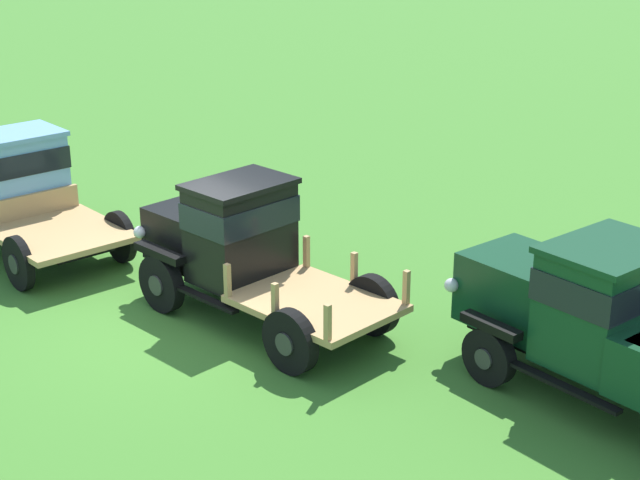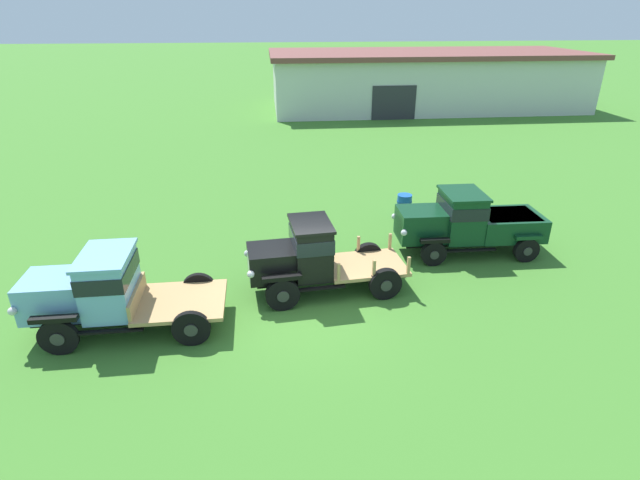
{
  "view_description": "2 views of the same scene",
  "coord_description": "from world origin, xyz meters",
  "px_view_note": "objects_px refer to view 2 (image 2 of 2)",
  "views": [
    {
      "loc": [
        11.52,
        -7.13,
        6.41
      ],
      "look_at": [
        0.59,
        2.16,
        1.0
      ],
      "focal_mm": 55.0,
      "sensor_mm": 36.0,
      "label": 1
    },
    {
      "loc": [
        -0.85,
        -11.46,
        7.35
      ],
      "look_at": [
        0.59,
        2.16,
        1.0
      ],
      "focal_mm": 28.0,
      "sensor_mm": 36.0,
      "label": 2
    }
  ],
  "objects_px": {
    "vintage_truck_midrow_center": "(468,221)",
    "oil_drum_beside_row": "(404,206)",
    "vintage_truck_foreground_near": "(103,290)",
    "vintage_truck_second_in_line": "(309,256)",
    "farm_shed": "(425,80)"
  },
  "relations": [
    {
      "from": "vintage_truck_midrow_center",
      "to": "oil_drum_beside_row",
      "type": "xyz_separation_m",
      "value": [
        -1.22,
        3.22,
        -0.62
      ]
    },
    {
      "from": "vintage_truck_foreground_near",
      "to": "oil_drum_beside_row",
      "type": "bearing_deg",
      "value": 35.24
    },
    {
      "from": "vintage_truck_second_in_line",
      "to": "vintage_truck_midrow_center",
      "type": "bearing_deg",
      "value": 20.67
    },
    {
      "from": "farm_shed",
      "to": "vintage_truck_second_in_line",
      "type": "distance_m",
      "value": 30.79
    },
    {
      "from": "farm_shed",
      "to": "vintage_truck_foreground_near",
      "type": "bearing_deg",
      "value": -119.72
    },
    {
      "from": "vintage_truck_second_in_line",
      "to": "vintage_truck_midrow_center",
      "type": "distance_m",
      "value": 5.73
    },
    {
      "from": "farm_shed",
      "to": "oil_drum_beside_row",
      "type": "height_order",
      "value": "farm_shed"
    },
    {
      "from": "farm_shed",
      "to": "vintage_truck_midrow_center",
      "type": "height_order",
      "value": "farm_shed"
    },
    {
      "from": "farm_shed",
      "to": "vintage_truck_foreground_near",
      "type": "height_order",
      "value": "farm_shed"
    },
    {
      "from": "vintage_truck_midrow_center",
      "to": "vintage_truck_second_in_line",
      "type": "bearing_deg",
      "value": -159.33
    },
    {
      "from": "vintage_truck_foreground_near",
      "to": "vintage_truck_midrow_center",
      "type": "bearing_deg",
      "value": 17.68
    },
    {
      "from": "farm_shed",
      "to": "vintage_truck_foreground_near",
      "type": "relative_size",
      "value": 5.12
    },
    {
      "from": "oil_drum_beside_row",
      "to": "vintage_truck_second_in_line",
      "type": "bearing_deg",
      "value": -128.28
    },
    {
      "from": "vintage_truck_foreground_near",
      "to": "oil_drum_beside_row",
      "type": "height_order",
      "value": "vintage_truck_foreground_near"
    },
    {
      "from": "farm_shed",
      "to": "vintage_truck_midrow_center",
      "type": "distance_m",
      "value": 27.2
    }
  ]
}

